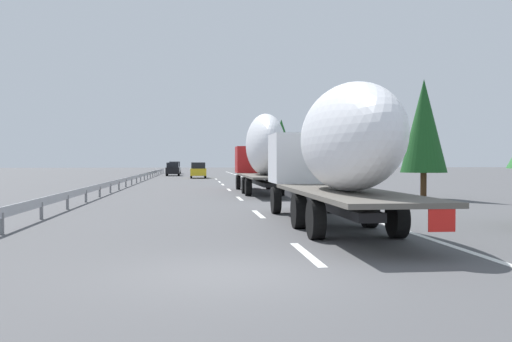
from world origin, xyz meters
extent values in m
plane|color=#4C4C4F|center=(40.00, 0.00, 0.00)|extent=(260.00, 260.00, 0.00)
cube|color=white|center=(2.00, -1.80, 0.00)|extent=(3.20, 0.20, 0.01)
cube|color=white|center=(11.34, -1.80, 0.00)|extent=(3.20, 0.20, 0.01)
cube|color=white|center=(20.42, -1.80, 0.00)|extent=(3.20, 0.20, 0.01)
cube|color=white|center=(29.88, -1.80, 0.00)|extent=(3.20, 0.20, 0.01)
cube|color=white|center=(38.78, -1.80, 0.00)|extent=(3.20, 0.20, 0.01)
cube|color=white|center=(45.03, -1.80, 0.00)|extent=(3.20, 0.20, 0.01)
cube|color=white|center=(53.81, -1.80, 0.00)|extent=(3.20, 0.20, 0.01)
cube|color=white|center=(45.00, -5.50, 0.00)|extent=(110.00, 0.20, 0.01)
cube|color=#B21919|center=(30.37, -3.60, 2.15)|extent=(2.40, 2.50, 1.90)
cube|color=black|center=(31.47, -3.60, 2.65)|extent=(0.08, 2.12, 0.80)
cube|color=#262628|center=(27.16, -3.60, 0.67)|extent=(11.80, 0.70, 0.24)
cube|color=#59544C|center=(23.95, -3.60, 1.14)|extent=(10.43, 2.50, 0.12)
ellipsoid|color=white|center=(23.80, -3.60, 3.05)|extent=(7.48, 2.20, 3.70)
cube|color=red|center=(18.77, -4.29, 0.90)|extent=(0.04, 0.56, 0.56)
cylinder|color=black|center=(30.37, -2.50, 0.52)|extent=(1.04, 0.30, 1.04)
cylinder|color=black|center=(30.37, -4.70, 0.52)|extent=(1.04, 0.30, 1.04)
cylinder|color=black|center=(25.15, -2.50, 0.52)|extent=(1.04, 0.35, 1.04)
cylinder|color=black|center=(25.15, -4.70, 0.52)|extent=(1.04, 0.35, 1.04)
cylinder|color=black|center=(22.75, -2.50, 0.52)|extent=(1.04, 0.35, 1.04)
cylinder|color=black|center=(22.75, -4.70, 0.52)|extent=(1.04, 0.35, 1.04)
cube|color=silver|center=(11.49, -3.60, 2.15)|extent=(2.40, 2.50, 1.90)
cube|color=black|center=(12.59, -3.60, 2.65)|extent=(0.08, 2.12, 0.80)
cube|color=#262628|center=(8.48, -3.60, 0.67)|extent=(11.09, 0.70, 0.24)
cube|color=#59544C|center=(5.46, -3.60, 1.14)|extent=(9.66, 2.50, 0.12)
ellipsoid|color=white|center=(5.29, -3.60, 2.70)|extent=(7.50, 2.20, 2.99)
cube|color=red|center=(0.67, -4.29, 0.90)|extent=(0.04, 0.56, 0.56)
cylinder|color=black|center=(11.49, -2.50, 0.52)|extent=(1.04, 0.30, 1.04)
cylinder|color=black|center=(11.49, -4.70, 0.52)|extent=(1.04, 0.30, 1.04)
cylinder|color=black|center=(6.66, -2.50, 0.52)|extent=(1.04, 0.35, 1.04)
cylinder|color=black|center=(6.66, -4.70, 0.52)|extent=(1.04, 0.35, 1.04)
cylinder|color=black|center=(4.26, -2.50, 0.52)|extent=(1.04, 0.35, 1.04)
cylinder|color=black|center=(4.26, -4.70, 0.52)|extent=(1.04, 0.35, 1.04)
cube|color=white|center=(81.32, 3.78, 0.74)|extent=(4.17, 1.87, 0.84)
cube|color=black|center=(81.01, 3.78, 1.57)|extent=(2.29, 1.65, 0.81)
cylinder|color=black|center=(82.62, 4.61, 0.32)|extent=(0.64, 0.22, 0.64)
cylinder|color=black|center=(82.62, 2.94, 0.32)|extent=(0.64, 0.22, 0.64)
cylinder|color=black|center=(80.03, 4.61, 0.32)|extent=(0.64, 0.22, 0.64)
cylinder|color=black|center=(80.03, 2.94, 0.32)|extent=(0.64, 0.22, 0.64)
cube|color=gold|center=(57.88, 0.19, 0.74)|extent=(4.50, 1.87, 0.84)
cube|color=black|center=(57.54, 0.19, 1.52)|extent=(2.47, 1.64, 0.73)
cylinder|color=black|center=(59.27, 1.02, 0.32)|extent=(0.64, 0.22, 0.64)
cylinder|color=black|center=(59.27, -0.64, 0.32)|extent=(0.64, 0.22, 0.64)
cylinder|color=black|center=(56.48, 1.02, 0.32)|extent=(0.64, 0.22, 0.64)
cylinder|color=black|center=(56.48, -0.64, 0.32)|extent=(0.64, 0.22, 0.64)
cube|color=black|center=(69.33, 3.64, 0.74)|extent=(4.79, 1.84, 0.84)
cube|color=black|center=(68.98, 3.64, 1.50)|extent=(2.63, 1.62, 0.69)
cylinder|color=black|center=(70.82, 4.45, 0.32)|extent=(0.64, 0.22, 0.64)
cylinder|color=black|center=(70.82, 2.82, 0.32)|extent=(0.64, 0.22, 0.64)
cylinder|color=black|center=(67.85, 4.45, 0.32)|extent=(0.64, 0.22, 0.64)
cylinder|color=black|center=(67.85, 2.82, 0.32)|extent=(0.64, 0.22, 0.64)
cylinder|color=gray|center=(47.11, -6.70, 1.23)|extent=(0.10, 0.10, 2.45)
cube|color=#2D569E|center=(47.11, -6.70, 2.80)|extent=(0.06, 0.90, 0.70)
cylinder|color=#472D19|center=(19.07, -11.66, 0.72)|extent=(0.33, 0.33, 1.43)
cone|color=#194C1E|center=(19.07, -11.66, 3.95)|extent=(2.47, 2.47, 5.05)
cylinder|color=#472D19|center=(59.17, -10.12, 0.71)|extent=(0.34, 0.34, 1.42)
cone|color=#1E5B23|center=(59.17, -10.12, 4.34)|extent=(3.97, 3.97, 5.83)
cube|color=#9EA0A5|center=(43.00, 6.00, 0.60)|extent=(94.00, 0.06, 0.32)
cube|color=slate|center=(6.22, 6.00, 0.30)|extent=(0.10, 0.10, 0.60)
cube|color=slate|center=(10.30, 6.00, 0.30)|extent=(0.10, 0.10, 0.60)
cube|color=slate|center=(14.39, 6.00, 0.30)|extent=(0.10, 0.10, 0.60)
cube|color=slate|center=(18.48, 6.00, 0.30)|extent=(0.10, 0.10, 0.60)
cube|color=slate|center=(22.57, 6.00, 0.30)|extent=(0.10, 0.10, 0.60)
cube|color=slate|center=(26.65, 6.00, 0.30)|extent=(0.10, 0.10, 0.60)
cube|color=slate|center=(30.74, 6.00, 0.30)|extent=(0.10, 0.10, 0.60)
cube|color=slate|center=(34.83, 6.00, 0.30)|extent=(0.10, 0.10, 0.60)
cube|color=slate|center=(38.91, 6.00, 0.30)|extent=(0.10, 0.10, 0.60)
cube|color=slate|center=(43.00, 6.00, 0.30)|extent=(0.10, 0.10, 0.60)
cube|color=slate|center=(47.09, 6.00, 0.30)|extent=(0.10, 0.10, 0.60)
cube|color=slate|center=(51.17, 6.00, 0.30)|extent=(0.10, 0.10, 0.60)
cube|color=slate|center=(55.26, 6.00, 0.30)|extent=(0.10, 0.10, 0.60)
cube|color=slate|center=(59.35, 6.00, 0.30)|extent=(0.10, 0.10, 0.60)
cube|color=slate|center=(63.43, 6.00, 0.30)|extent=(0.10, 0.10, 0.60)
cube|color=slate|center=(67.52, 6.00, 0.30)|extent=(0.10, 0.10, 0.60)
cube|color=slate|center=(71.61, 6.00, 0.30)|extent=(0.10, 0.10, 0.60)
cube|color=slate|center=(75.70, 6.00, 0.30)|extent=(0.10, 0.10, 0.60)
cube|color=slate|center=(79.78, 6.00, 0.30)|extent=(0.10, 0.10, 0.60)
cube|color=slate|center=(83.87, 6.00, 0.30)|extent=(0.10, 0.10, 0.60)
cube|color=slate|center=(87.96, 6.00, 0.30)|extent=(0.10, 0.10, 0.60)
camera|label=1|loc=(-10.13, 0.65, 2.04)|focal=39.50mm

